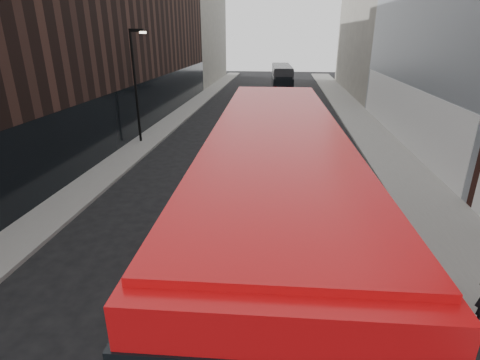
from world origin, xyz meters
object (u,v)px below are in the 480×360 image
(red_bus, at_px, (274,211))
(car_b, at_px, (289,124))
(street_lamp, at_px, (136,79))
(grey_bus, at_px, (282,78))
(car_a, at_px, (306,165))
(car_c, at_px, (311,110))

(red_bus, relative_size, car_b, 2.79)
(street_lamp, height_order, grey_bus, street_lamp)
(grey_bus, height_order, car_b, grey_bus)
(car_a, xyz_separation_m, car_c, (1.16, 14.74, 0.01))
(car_c, bearing_deg, car_a, -92.78)
(street_lamp, relative_size, car_c, 1.56)
(red_bus, bearing_deg, car_b, 86.08)
(street_lamp, xyz_separation_m, car_a, (10.60, -5.14, -3.54))
(street_lamp, distance_m, car_a, 12.30)
(car_a, bearing_deg, red_bus, -93.73)
(street_lamp, distance_m, grey_bus, 26.77)
(car_a, distance_m, car_c, 14.78)
(car_a, xyz_separation_m, car_b, (-0.78, 8.75, 0.10))
(red_bus, height_order, grey_bus, red_bus)
(red_bus, bearing_deg, car_a, 79.86)
(grey_bus, relative_size, car_c, 2.22)
(red_bus, distance_m, grey_bus, 40.14)
(street_lamp, relative_size, grey_bus, 0.70)
(grey_bus, relative_size, car_a, 2.66)
(street_lamp, relative_size, car_b, 1.56)
(red_bus, bearing_deg, grey_bus, 88.29)
(street_lamp, bearing_deg, car_b, 20.18)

